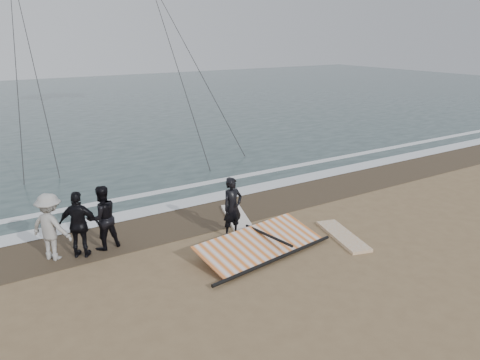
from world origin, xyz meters
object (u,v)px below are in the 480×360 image
object	(u,v)px
man_main	(232,207)
board_cream	(237,218)
board_white	(343,236)
sail_rig	(255,245)

from	to	relation	value
man_main	board_cream	size ratio (longest dim) A/B	0.78
board_cream	man_main	bearing A→B (deg)	-109.19
board_white	sail_rig	distance (m)	2.91
man_main	sail_rig	distance (m)	1.46
board_white	sail_rig	world-z (taller)	sail_rig
man_main	board_white	world-z (taller)	man_main
man_main	sail_rig	bearing A→B (deg)	-96.79
board_white	man_main	bearing A→B (deg)	161.34
board_white	board_cream	distance (m)	3.58
sail_rig	man_main	bearing A→B (deg)	89.88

